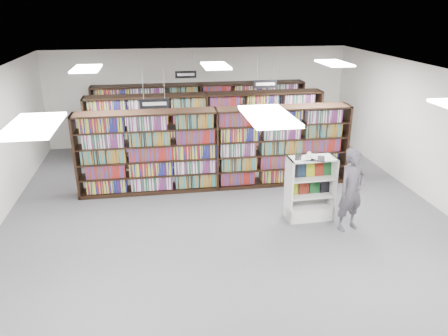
{
  "coord_description": "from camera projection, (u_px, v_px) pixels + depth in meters",
  "views": [
    {
      "loc": [
        -1.5,
        -8.54,
        4.59
      ],
      "look_at": [
        -0.04,
        0.5,
        1.1
      ],
      "focal_mm": 35.0,
      "sensor_mm": 36.0,
      "label": 1
    }
  ],
  "objects": [
    {
      "name": "aisle_sign_right",
      "position": [
        265.0,
        83.0,
        11.83
      ],
      "size": [
        0.65,
        0.02,
        0.8
      ],
      "color": "#B2B2B7",
      "rests_on": "ceiling"
    },
    {
      "name": "ceiling",
      "position": [
        230.0,
        77.0,
        8.6
      ],
      "size": [
        10.0,
        12.0,
        0.1
      ],
      "primitive_type": "cube",
      "color": "white",
      "rests_on": "wall_back"
    },
    {
      "name": "endcap_display",
      "position": [
        309.0,
        197.0,
        9.79
      ],
      "size": [
        1.05,
        0.54,
        1.45
      ],
      "rotation": [
        0.0,
        0.0,
        0.03
      ],
      "color": "silver",
      "rests_on": "floor"
    },
    {
      "name": "shopper",
      "position": [
        352.0,
        190.0,
        9.14
      ],
      "size": [
        0.76,
        0.62,
        1.8
      ],
      "primitive_type": "imported",
      "rotation": [
        0.0,
        0.0,
        0.34
      ],
      "color": "#4C4751",
      "rests_on": "floor"
    },
    {
      "name": "bookshelf_row_near",
      "position": [
        216.0,
        149.0,
        11.21
      ],
      "size": [
        7.0,
        0.6,
        2.1
      ],
      "color": "black",
      "rests_on": "floor"
    },
    {
      "name": "bookshelf_row_far",
      "position": [
        200.0,
        115.0,
        14.62
      ],
      "size": [
        7.0,
        0.6,
        2.1
      ],
      "color": "black",
      "rests_on": "floor"
    },
    {
      "name": "troffer_back_left",
      "position": [
        86.0,
        69.0,
        10.01
      ],
      "size": [
        0.6,
        1.2,
        0.04
      ],
      "primitive_type": "cube",
      "color": "white",
      "rests_on": "ceiling"
    },
    {
      "name": "troffer_back_right",
      "position": [
        334.0,
        63.0,
        10.91
      ],
      "size": [
        0.6,
        1.2,
        0.04
      ],
      "primitive_type": "cube",
      "color": "white",
      "rests_on": "ceiling"
    },
    {
      "name": "troffer_front_left",
      "position": [
        33.0,
        126.0,
        5.4
      ],
      "size": [
        0.6,
        1.2,
        0.04
      ],
      "primitive_type": "cube",
      "color": "white",
      "rests_on": "ceiling"
    },
    {
      "name": "open_book",
      "position": [
        310.0,
        157.0,
        9.35
      ],
      "size": [
        0.71,
        0.55,
        0.13
      ],
      "rotation": [
        0.0,
        0.0,
        -0.35
      ],
      "color": "black",
      "rests_on": "endcap_display"
    },
    {
      "name": "bookshelf_row_mid",
      "position": [
        207.0,
        128.0,
        13.06
      ],
      "size": [
        7.0,
        0.6,
        2.1
      ],
      "color": "black",
      "rests_on": "floor"
    },
    {
      "name": "troffer_front_center",
      "position": [
        268.0,
        116.0,
        5.85
      ],
      "size": [
        0.6,
        1.2,
        0.04
      ],
      "primitive_type": "cube",
      "color": "white",
      "rests_on": "ceiling"
    },
    {
      "name": "floor",
      "position": [
        229.0,
        222.0,
        9.74
      ],
      "size": [
        12.0,
        12.0,
        0.0
      ],
      "primitive_type": "plane",
      "color": "#515156",
      "rests_on": "ground"
    },
    {
      "name": "aisle_sign_left",
      "position": [
        154.0,
        103.0,
        9.54
      ],
      "size": [
        0.65,
        0.02,
        0.8
      ],
      "color": "#B2B2B7",
      "rests_on": "ceiling"
    },
    {
      "name": "wall_back",
      "position": [
        199.0,
        97.0,
        14.7
      ],
      "size": [
        10.0,
        0.1,
        3.2
      ],
      "primitive_type": "cube",
      "color": "white",
      "rests_on": "ground"
    },
    {
      "name": "wall_right",
      "position": [
        446.0,
        143.0,
        9.92
      ],
      "size": [
        0.1,
        12.0,
        3.2
      ],
      "primitive_type": "cube",
      "color": "white",
      "rests_on": "ground"
    },
    {
      "name": "aisle_sign_center",
      "position": [
        186.0,
        74.0,
        13.38
      ],
      "size": [
        0.65,
        0.02,
        0.8
      ],
      "color": "#B2B2B7",
      "rests_on": "ceiling"
    },
    {
      "name": "troffer_back_center",
      "position": [
        216.0,
        66.0,
        10.46
      ],
      "size": [
        0.6,
        1.2,
        0.04
      ],
      "primitive_type": "cube",
      "color": "white",
      "rests_on": "ceiling"
    }
  ]
}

